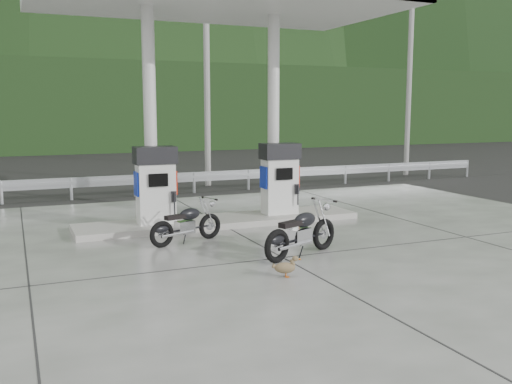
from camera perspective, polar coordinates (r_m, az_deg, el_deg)
name	(u,v)px	position (r m, az deg, el deg)	size (l,w,h in m)	color
ground	(262,247)	(11.81, 0.57, -5.53)	(160.00, 160.00, 0.00)	black
forecourt_apron	(262,247)	(11.81, 0.57, -5.48)	(18.00, 14.00, 0.02)	slate
pump_island	(221,221)	(14.06, -3.54, -2.91)	(7.00, 1.40, 0.15)	#9E9C93
gas_pump_left	(156,185)	(13.46, -10.00, 0.68)	(0.95, 0.55, 1.80)	silver
gas_pump_right	(280,179)	(14.52, 2.39, 1.34)	(0.95, 0.55, 1.80)	silver
canopy_column_left	(150,116)	(13.74, -10.55, 7.51)	(0.30, 0.30, 5.00)	silver
canopy_column_right	(273,115)	(14.77, 1.75, 7.69)	(0.30, 0.30, 5.00)	silver
guardrail	(165,173)	(19.18, -9.09, 1.85)	(26.00, 0.16, 1.42)	#A9ADB1
road	(143,182)	(22.65, -11.22, 0.96)	(60.00, 7.00, 0.01)	black
utility_pole_b	(207,76)	(21.10, -4.94, 11.44)	(0.22, 0.22, 8.00)	gray
utility_pole_c	(409,81)	(25.40, 15.07, 10.65)	(0.22, 0.22, 8.00)	gray
tree_band	(84,107)	(40.76, -16.83, 8.16)	(80.00, 6.00, 6.00)	black
forested_hills	(55,134)	(70.71, -19.49, 5.50)	(100.00, 40.00, 140.00)	black
motorcycle_left	(186,224)	(12.12, -6.97, -3.23)	(1.66, 0.53, 0.79)	black
motorcycle_right	(301,233)	(10.99, 4.56, -4.09)	(1.90, 0.60, 0.90)	black
duck	(285,268)	(9.66, 2.90, -7.60)	(0.43, 0.12, 0.31)	brown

